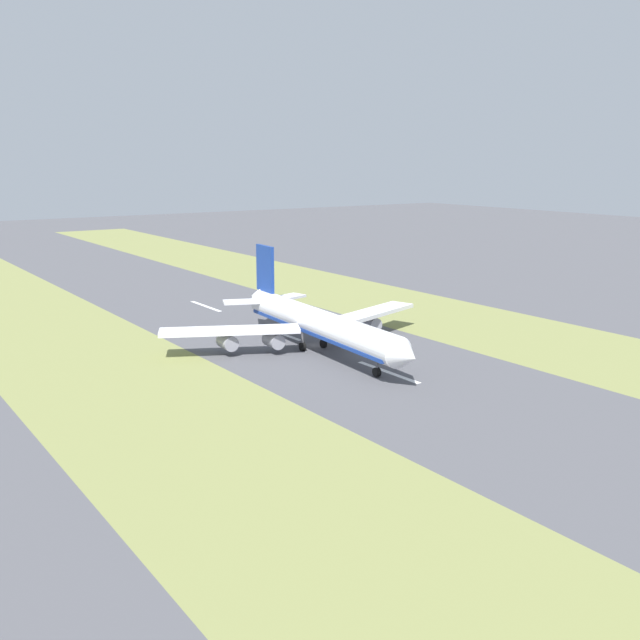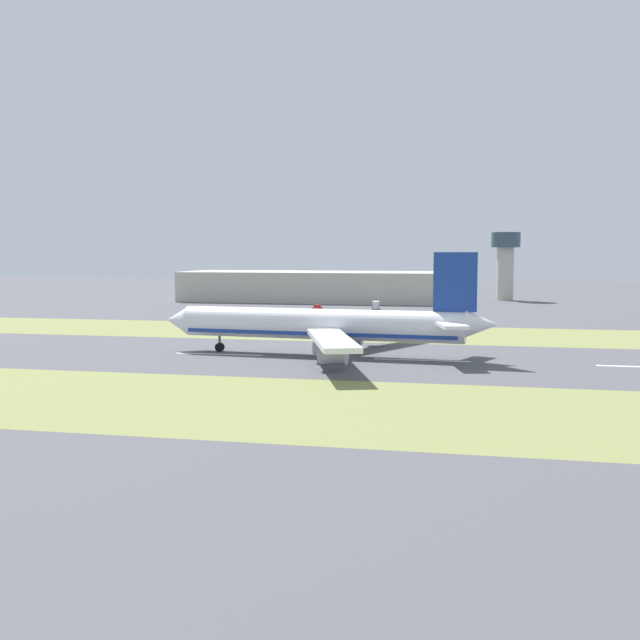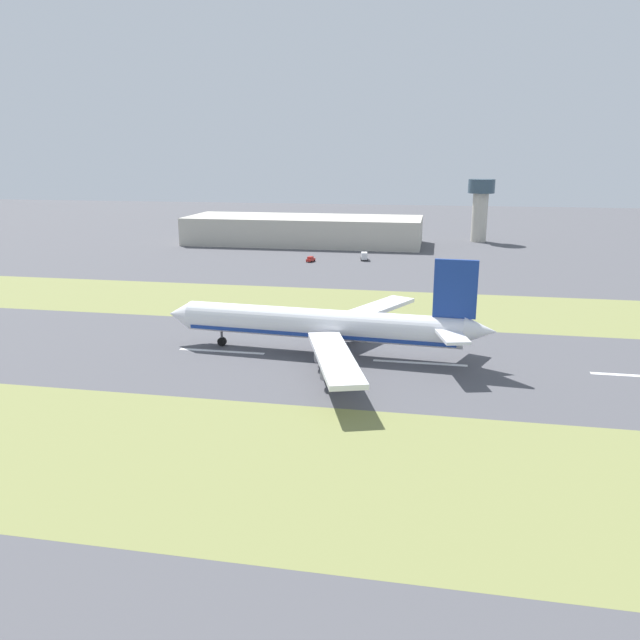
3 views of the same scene
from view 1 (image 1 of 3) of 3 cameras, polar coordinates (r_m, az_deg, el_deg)
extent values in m
plane|color=#4C4C51|center=(164.67, -0.41, -1.96)|extent=(800.00, 800.00, 0.00)
cube|color=olive|center=(192.74, 10.77, -0.09)|extent=(40.00, 600.00, 0.01)
cube|color=olive|center=(145.38, -15.34, -4.33)|extent=(40.00, 600.00, 0.01)
cube|color=silver|center=(211.16, -8.70, 1.05)|extent=(1.20, 18.00, 0.01)
cube|color=silver|center=(176.65, -3.05, -1.00)|extent=(1.20, 18.00, 0.01)
cube|color=silver|center=(145.00, 5.20, -3.97)|extent=(1.20, 18.00, 0.01)
cylinder|color=white|center=(157.68, 0.00, -0.28)|extent=(9.97, 56.29, 6.00)
cone|color=white|center=(132.94, 6.63, -2.73)|extent=(6.22, 5.41, 5.88)
cone|color=white|center=(184.45, -4.85, 1.75)|extent=(5.51, 6.35, 5.10)
cube|color=navy|center=(158.04, 0.00, -0.87)|extent=(9.52, 54.03, 0.70)
cube|color=white|center=(172.96, 3.81, 0.50)|extent=(29.44, 14.63, 0.90)
cube|color=white|center=(156.51, -6.88, -0.81)|extent=(28.68, 18.14, 0.90)
cylinder|color=#93939E|center=(166.30, 1.99, -0.82)|extent=(3.53, 5.02, 3.20)
cylinder|color=#93939E|center=(173.97, 3.89, -0.26)|extent=(3.53, 5.02, 3.20)
cylinder|color=#93939E|center=(157.70, -3.56, -1.56)|extent=(3.53, 5.02, 3.20)
cylinder|color=#93939E|center=(157.13, -7.07, -1.68)|extent=(3.53, 5.02, 3.20)
cube|color=navy|center=(178.76, -4.20, 3.93)|extent=(1.37, 8.04, 11.00)
cube|color=white|center=(182.41, -2.61, 1.73)|extent=(10.76, 6.68, 0.60)
cube|color=white|center=(177.68, -5.76, 1.40)|extent=(10.92, 7.84, 0.60)
cylinder|color=#59595E|center=(141.12, 4.36, -3.36)|extent=(0.50, 0.50, 3.20)
cylinder|color=black|center=(141.55, 4.35, -3.98)|extent=(1.03, 1.86, 1.80)
cylinder|color=#59595E|center=(162.31, 0.26, -1.26)|extent=(0.50, 0.50, 3.20)
cylinder|color=black|center=(162.69, 0.26, -1.81)|extent=(1.03, 1.86, 1.80)
cylinder|color=#59595E|center=(159.81, -1.35, -1.48)|extent=(0.50, 0.50, 3.20)
cylinder|color=black|center=(160.19, -1.34, -2.04)|extent=(1.03, 1.86, 1.80)
camera|label=2|loc=(278.39, 21.31, 7.23)|focal=42.00mm
camera|label=3|loc=(253.20, 19.95, 11.09)|focal=35.00mm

